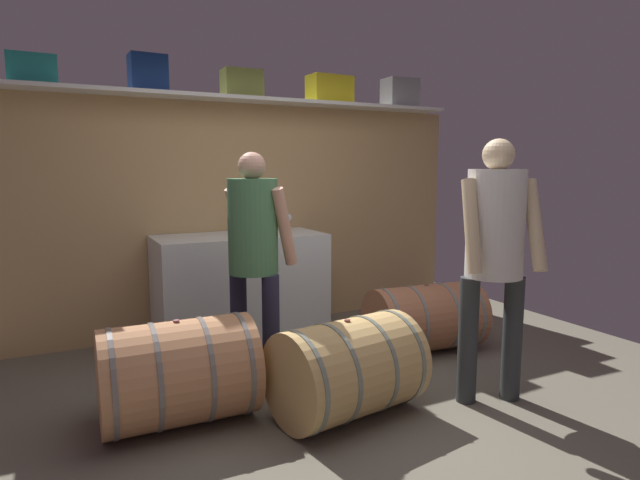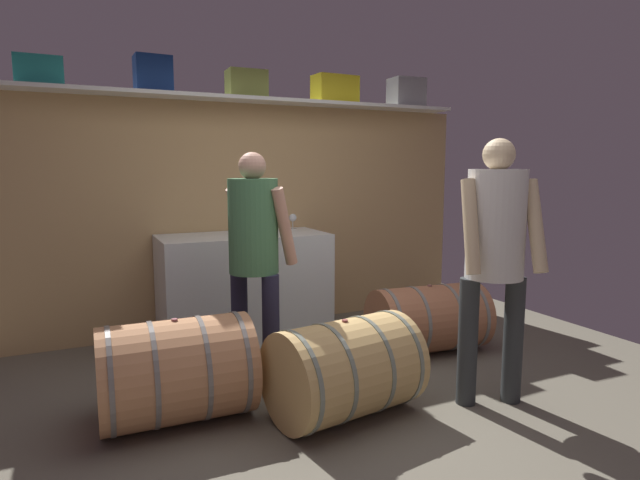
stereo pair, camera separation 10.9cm
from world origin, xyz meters
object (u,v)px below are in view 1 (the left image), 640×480
Objects in this scene: toolcase_olive at (242,84)px; wine_glass at (288,218)px; toolcase_grey at (400,93)px; winemaker_pouring at (495,244)px; wine_bottle_clear at (247,217)px; work_cabinet at (241,287)px; wine_barrel_near at (178,372)px; red_funnel at (266,223)px; wine_barrel_flank at (347,368)px; toolcase_teal at (32,69)px; toolcase_yellow at (330,90)px; wine_barrel_far at (425,318)px; toolcase_navy at (148,73)px; visitor_tasting at (254,244)px.

wine_glass is (0.43, -0.03, -1.22)m from toolcase_olive.
winemaker_pouring is (-0.80, -2.19, -1.24)m from toolcase_grey.
wine_bottle_clear is 0.44m from wine_glass.
work_cabinet is 0.82m from wine_glass.
winemaker_pouring is (1.88, -0.60, 0.73)m from wine_barrel_near.
wine_barrel_flank is at bearing -96.86° from red_funnel.
toolcase_teal is 2.53m from toolcase_yellow.
toolcase_grey is at bearing -2.75° from toolcase_yellow.
wine_barrel_far is at bearing -59.09° from wine_glass.
toolcase_navy reaches higher than wine_barrel_flank.
toolcase_navy is 1.45m from wine_bottle_clear.
visitor_tasting is (-0.34, -1.21, -1.26)m from toolcase_olive.
red_funnel is 1.32m from visitor_tasting.
toolcase_yellow reaches higher than toolcase_teal.
visitor_tasting is (-0.21, -0.96, 0.53)m from work_cabinet.
wine_barrel_far is 1.03× the size of wine_barrel_flank.
work_cabinet is at bearing 84.47° from wine_barrel_flank.
toolcase_grey is (3.36, 0.00, 0.03)m from toolcase_teal.
wine_bottle_clear is 1.93m from wine_barrel_near.
toolcase_navy is 2.90m from wine_barrel_flank.
toolcase_teal is at bearing 114.43° from wine_barrel_near.
wine_barrel_flank is at bearing -20.16° from wine_barrel_near.
toolcase_navy reaches higher than wine_barrel_near.
toolcase_teal is 0.84m from toolcase_navy.
winemaker_pouring is at bearing -98.22° from wine_barrel_far.
toolcase_grey is at bearing 31.98° from wine_barrel_near.
toolcase_olive is 1.02× the size of toolcase_grey.
wine_barrel_far is at bearing -44.73° from wine_bottle_clear.
toolcase_yellow is (1.69, 0.00, -0.02)m from toolcase_navy.
toolcase_olive is 0.82× the size of toolcase_yellow.
toolcase_yellow is 1.25× the size of toolcase_grey.
toolcase_navy is at bearing 178.46° from wine_glass.
work_cabinet is 1.59m from wine_barrel_near.
toolcase_navy is 0.18× the size of visitor_tasting.
toolcase_olive reaches higher than red_funnel.
wine_barrel_flank is at bearing -86.48° from work_cabinet.
toolcase_teal is 2.18m from visitor_tasting.
red_funnel is (1.86, -0.01, -1.25)m from toolcase_teal.
visitor_tasting is at bearing -105.06° from toolcase_olive.
toolcase_olive is at bearing 175.56° from wine_glass.
wine_barrel_near is (-0.16, -1.59, -1.97)m from toolcase_navy.
wine_glass reaches higher than red_funnel.
wine_glass is at bearing 8.25° from wine_bottle_clear.
wine_bottle_clear is (-0.89, -0.10, -1.19)m from toolcase_yellow.
visitor_tasting is (1.30, -1.21, -1.25)m from toolcase_teal.
toolcase_yellow is 0.25× the size of winemaker_pouring.
toolcase_grey is at bearing 1.47° from wine_glass.
toolcase_olive is 2.77m from wine_barrel_flank.
toolcase_olive is 0.36× the size of wine_barrel_flank.
work_cabinet is 4.64× the size of wine_bottle_clear.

